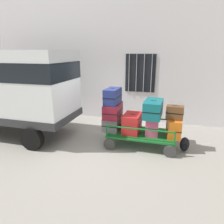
{
  "coord_description": "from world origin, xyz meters",
  "views": [
    {
      "loc": [
        1.7,
        -5.73,
        2.82
      ],
      "look_at": [
        0.06,
        0.14,
        1.0
      ],
      "focal_mm": 32.36,
      "sensor_mm": 36.0,
      "label": 1
    }
  ],
  "objects_px": {
    "suitcase_left_middle": "(113,110)",
    "suitcase_midright_bottom": "(173,128)",
    "suitcase_left_bottom": "(113,123)",
    "suitcase_midright_middle": "(175,112)",
    "backpack": "(185,144)",
    "van": "(9,85)",
    "suitcase_center_middle": "(153,109)",
    "suitcase_midleft_bottom": "(132,123)",
    "luggage_cart": "(141,135)",
    "suitcase_left_top": "(113,96)",
    "suitcase_center_bottom": "(152,126)"
  },
  "relations": [
    {
      "from": "van",
      "to": "suitcase_midright_middle",
      "type": "relative_size",
      "value": 8.62
    },
    {
      "from": "suitcase_left_bottom",
      "to": "suitcase_midright_middle",
      "type": "bearing_deg",
      "value": -0.89
    },
    {
      "from": "van",
      "to": "suitcase_midright_bottom",
      "type": "relative_size",
      "value": 6.5
    },
    {
      "from": "suitcase_center_bottom",
      "to": "luggage_cart",
      "type": "bearing_deg",
      "value": 173.29
    },
    {
      "from": "suitcase_midleft_bottom",
      "to": "suitcase_midright_middle",
      "type": "relative_size",
      "value": 1.56
    },
    {
      "from": "suitcase_midleft_bottom",
      "to": "suitcase_center_bottom",
      "type": "xyz_separation_m",
      "value": [
        0.62,
        -0.04,
        -0.02
      ]
    },
    {
      "from": "suitcase_left_bottom",
      "to": "suitcase_left_top",
      "type": "relative_size",
      "value": 1.03
    },
    {
      "from": "suitcase_left_top",
      "to": "suitcase_center_middle",
      "type": "distance_m",
      "value": 1.29
    },
    {
      "from": "suitcase_center_middle",
      "to": "suitcase_left_bottom",
      "type": "bearing_deg",
      "value": 179.9
    },
    {
      "from": "luggage_cart",
      "to": "suitcase_midright_middle",
      "type": "height_order",
      "value": "suitcase_midright_middle"
    },
    {
      "from": "suitcase_midright_bottom",
      "to": "suitcase_midright_middle",
      "type": "height_order",
      "value": "suitcase_midright_middle"
    },
    {
      "from": "suitcase_left_middle",
      "to": "suitcase_midleft_bottom",
      "type": "distance_m",
      "value": 0.72
    },
    {
      "from": "suitcase_left_bottom",
      "to": "suitcase_left_top",
      "type": "xyz_separation_m",
      "value": [
        0.0,
        -0.05,
        0.9
      ]
    },
    {
      "from": "suitcase_midright_middle",
      "to": "suitcase_center_bottom",
      "type": "bearing_deg",
      "value": -175.71
    },
    {
      "from": "suitcase_center_middle",
      "to": "van",
      "type": "bearing_deg",
      "value": -176.26
    },
    {
      "from": "suitcase_left_middle",
      "to": "suitcase_center_bottom",
      "type": "distance_m",
      "value": 1.3
    },
    {
      "from": "suitcase_left_top",
      "to": "backpack",
      "type": "xyz_separation_m",
      "value": [
        2.22,
        -0.09,
        -1.29
      ]
    },
    {
      "from": "suitcase_left_bottom",
      "to": "suitcase_center_bottom",
      "type": "relative_size",
      "value": 1.38
    },
    {
      "from": "van",
      "to": "suitcase_left_middle",
      "type": "xyz_separation_m",
      "value": [
        3.56,
        0.3,
        -0.71
      ]
    },
    {
      "from": "suitcase_midright_middle",
      "to": "backpack",
      "type": "bearing_deg",
      "value": -18.41
    },
    {
      "from": "suitcase_left_bottom",
      "to": "backpack",
      "type": "distance_m",
      "value": 2.26
    },
    {
      "from": "van",
      "to": "suitcase_midright_bottom",
      "type": "distance_m",
      "value": 5.54
    },
    {
      "from": "luggage_cart",
      "to": "suitcase_center_bottom",
      "type": "relative_size",
      "value": 3.67
    },
    {
      "from": "suitcase_center_bottom",
      "to": "suitcase_left_bottom",
      "type": "bearing_deg",
      "value": 176.53
    },
    {
      "from": "suitcase_center_middle",
      "to": "suitcase_midright_middle",
      "type": "xyz_separation_m",
      "value": [
        0.62,
        -0.03,
        -0.05
      ]
    },
    {
      "from": "luggage_cart",
      "to": "suitcase_left_top",
      "type": "relative_size",
      "value": 2.76
    },
    {
      "from": "suitcase_left_bottom",
      "to": "suitcase_midleft_bottom",
      "type": "relative_size",
      "value": 0.98
    },
    {
      "from": "suitcase_midright_bottom",
      "to": "van",
      "type": "bearing_deg",
      "value": -177.44
    },
    {
      "from": "van",
      "to": "suitcase_center_middle",
      "type": "relative_size",
      "value": 4.58
    },
    {
      "from": "suitcase_midright_bottom",
      "to": "suitcase_center_middle",
      "type": "bearing_deg",
      "value": 173.47
    },
    {
      "from": "suitcase_midleft_bottom",
      "to": "suitcase_center_bottom",
      "type": "relative_size",
      "value": 1.41
    },
    {
      "from": "suitcase_left_top",
      "to": "suitcase_midright_bottom",
      "type": "bearing_deg",
      "value": -0.58
    },
    {
      "from": "suitcase_left_bottom",
      "to": "suitcase_center_bottom",
      "type": "height_order",
      "value": "suitcase_center_bottom"
    },
    {
      "from": "suitcase_left_bottom",
      "to": "suitcase_midright_middle",
      "type": "xyz_separation_m",
      "value": [
        1.87,
        -0.03,
        0.52
      ]
    },
    {
      "from": "suitcase_left_middle",
      "to": "suitcase_midright_bottom",
      "type": "bearing_deg",
      "value": -1.86
    },
    {
      "from": "suitcase_midright_bottom",
      "to": "backpack",
      "type": "relative_size",
      "value": 1.55
    },
    {
      "from": "suitcase_center_bottom",
      "to": "backpack",
      "type": "distance_m",
      "value": 1.07
    },
    {
      "from": "luggage_cart",
      "to": "van",
      "type": "bearing_deg",
      "value": -176.47
    },
    {
      "from": "suitcase_center_middle",
      "to": "backpack",
      "type": "distance_m",
      "value": 1.38
    },
    {
      "from": "suitcase_left_bottom",
      "to": "suitcase_center_middle",
      "type": "xyz_separation_m",
      "value": [
        1.25,
        -0.0,
        0.58
      ]
    },
    {
      "from": "suitcase_midright_bottom",
      "to": "backpack",
      "type": "xyz_separation_m",
      "value": [
        0.35,
        -0.07,
        -0.45
      ]
    },
    {
      "from": "luggage_cart",
      "to": "suitcase_left_middle",
      "type": "height_order",
      "value": "suitcase_left_middle"
    },
    {
      "from": "suitcase_left_bottom",
      "to": "suitcase_midleft_bottom",
      "type": "distance_m",
      "value": 0.63
    },
    {
      "from": "suitcase_center_bottom",
      "to": "suitcase_center_middle",
      "type": "xyz_separation_m",
      "value": [
        0.0,
        0.07,
        0.52
      ]
    },
    {
      "from": "suitcase_left_bottom",
      "to": "backpack",
      "type": "xyz_separation_m",
      "value": [
        2.22,
        -0.15,
        -0.4
      ]
    },
    {
      "from": "suitcase_left_bottom",
      "to": "suitcase_midright_bottom",
      "type": "bearing_deg",
      "value": -2.25
    },
    {
      "from": "suitcase_midleft_bottom",
      "to": "backpack",
      "type": "distance_m",
      "value": 1.67
    },
    {
      "from": "van",
      "to": "suitcase_left_bottom",
      "type": "distance_m",
      "value": 3.75
    },
    {
      "from": "luggage_cart",
      "to": "suitcase_left_bottom",
      "type": "distance_m",
      "value": 0.98
    },
    {
      "from": "luggage_cart",
      "to": "suitcase_center_middle",
      "type": "height_order",
      "value": "suitcase_center_middle"
    }
  ]
}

